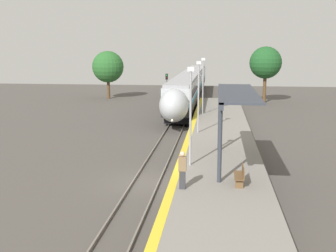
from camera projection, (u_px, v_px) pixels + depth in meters
ground_plane at (146, 183)px, 23.32m from camera, size 120.00×120.00×0.00m
rail_left at (134, 181)px, 23.39m from camera, size 0.08×90.00×0.15m
rail_right at (159, 182)px, 23.23m from camera, size 0.08×90.00×0.15m
train at (190, 85)px, 58.07m from camera, size 2.74×46.68×3.97m
platform_right at (220, 177)px, 22.77m from camera, size 4.89×64.00×0.98m
platform_bench at (241, 175)px, 19.96m from camera, size 0.44×1.56×0.89m
person_waiting at (182, 169)px, 19.25m from camera, size 0.36×0.23×1.77m
railway_signal at (167, 87)px, 50.52m from camera, size 0.28×0.28×4.27m
lamppost_near at (191, 110)px, 22.76m from camera, size 0.36×0.20×5.40m
lamppost_mid at (198, 92)px, 31.69m from camera, size 0.36×0.20×5.40m
lamppost_far at (203, 82)px, 40.63m from camera, size 0.36×0.20×5.40m
station_canopy at (231, 97)px, 22.74m from camera, size 2.02×9.39×4.08m
background_tree_left at (108, 67)px, 60.63m from camera, size 4.52×4.52×6.86m
background_tree_right at (266, 63)px, 55.99m from camera, size 4.27×4.27×7.49m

